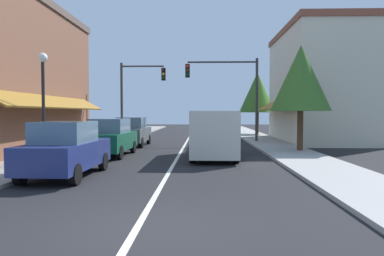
{
  "coord_description": "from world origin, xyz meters",
  "views": [
    {
      "loc": [
        1.18,
        -6.25,
        2.04
      ],
      "look_at": [
        0.54,
        14.36,
        1.18
      ],
      "focal_mm": 34.11,
      "sensor_mm": 36.0,
      "label": 1
    }
  ],
  "objects_px": {
    "parked_car_nearest_left": "(66,149)",
    "traffic_signal_mast_arm": "(232,85)",
    "traffic_signal_left_corner": "(136,89)",
    "street_lamp_left_near": "(43,89)",
    "tree_right_near": "(301,78)",
    "parked_car_second_left": "(110,137)",
    "van_in_lane": "(214,133)",
    "parked_car_third_left": "(132,132)",
    "tree_right_far": "(257,93)"
  },
  "relations": [
    {
      "from": "parked_car_nearest_left",
      "to": "tree_right_near",
      "type": "distance_m",
      "value": 12.26
    },
    {
      "from": "tree_right_near",
      "to": "tree_right_far",
      "type": "xyz_separation_m",
      "value": [
        -0.06,
        14.55,
        0.08
      ]
    },
    {
      "from": "parked_car_second_left",
      "to": "tree_right_near",
      "type": "xyz_separation_m",
      "value": [
        9.37,
        1.75,
        2.92
      ]
    },
    {
      "from": "van_in_lane",
      "to": "tree_right_near",
      "type": "xyz_separation_m",
      "value": [
        4.5,
        2.46,
        2.66
      ]
    },
    {
      "from": "parked_car_nearest_left",
      "to": "traffic_signal_mast_arm",
      "type": "relative_size",
      "value": 0.72
    },
    {
      "from": "traffic_signal_mast_arm",
      "to": "traffic_signal_left_corner",
      "type": "xyz_separation_m",
      "value": [
        -6.83,
        1.65,
        -0.14
      ]
    },
    {
      "from": "tree_right_far",
      "to": "parked_car_third_left",
      "type": "bearing_deg",
      "value": -130.1
    },
    {
      "from": "parked_car_second_left",
      "to": "tree_right_near",
      "type": "distance_m",
      "value": 9.97
    },
    {
      "from": "tree_right_near",
      "to": "tree_right_far",
      "type": "distance_m",
      "value": 14.55
    },
    {
      "from": "traffic_signal_mast_arm",
      "to": "parked_car_second_left",
      "type": "bearing_deg",
      "value": -129.27
    },
    {
      "from": "parked_car_second_left",
      "to": "tree_right_far",
      "type": "bearing_deg",
      "value": 61.69
    },
    {
      "from": "traffic_signal_mast_arm",
      "to": "tree_right_far",
      "type": "height_order",
      "value": "traffic_signal_mast_arm"
    },
    {
      "from": "tree_right_near",
      "to": "tree_right_far",
      "type": "bearing_deg",
      "value": 90.23
    },
    {
      "from": "traffic_signal_mast_arm",
      "to": "tree_right_far",
      "type": "relative_size",
      "value": 1.0
    },
    {
      "from": "tree_right_far",
      "to": "traffic_signal_mast_arm",
      "type": "bearing_deg",
      "value": -109.15
    },
    {
      "from": "van_in_lane",
      "to": "traffic_signal_left_corner",
      "type": "bearing_deg",
      "value": 118.49
    },
    {
      "from": "parked_car_second_left",
      "to": "street_lamp_left_near",
      "type": "xyz_separation_m",
      "value": [
        -1.65,
        -3.44,
        2.07
      ]
    },
    {
      "from": "parked_car_third_left",
      "to": "street_lamp_left_near",
      "type": "relative_size",
      "value": 0.96
    },
    {
      "from": "parked_car_third_left",
      "to": "tree_right_far",
      "type": "xyz_separation_m",
      "value": [
        9.3,
        11.04,
        3.01
      ]
    },
    {
      "from": "street_lamp_left_near",
      "to": "tree_right_near",
      "type": "xyz_separation_m",
      "value": [
        11.02,
        5.19,
        0.86
      ]
    },
    {
      "from": "traffic_signal_mast_arm",
      "to": "traffic_signal_left_corner",
      "type": "relative_size",
      "value": 1.01
    },
    {
      "from": "parked_car_third_left",
      "to": "tree_right_near",
      "type": "height_order",
      "value": "tree_right_near"
    },
    {
      "from": "parked_car_nearest_left",
      "to": "tree_right_near",
      "type": "relative_size",
      "value": 0.75
    },
    {
      "from": "parked_car_nearest_left",
      "to": "traffic_signal_mast_arm",
      "type": "distance_m",
      "value": 15.12
    },
    {
      "from": "traffic_signal_left_corner",
      "to": "street_lamp_left_near",
      "type": "distance_m",
      "value": 12.93
    },
    {
      "from": "parked_car_nearest_left",
      "to": "parked_car_second_left",
      "type": "distance_m",
      "value": 5.64
    },
    {
      "from": "parked_car_third_left",
      "to": "traffic_signal_left_corner",
      "type": "height_order",
      "value": "traffic_signal_left_corner"
    },
    {
      "from": "parked_car_second_left",
      "to": "van_in_lane",
      "type": "height_order",
      "value": "van_in_lane"
    },
    {
      "from": "street_lamp_left_near",
      "to": "van_in_lane",
      "type": "bearing_deg",
      "value": 22.78
    },
    {
      "from": "traffic_signal_mast_arm",
      "to": "tree_right_near",
      "type": "height_order",
      "value": "traffic_signal_mast_arm"
    },
    {
      "from": "van_in_lane",
      "to": "tree_right_far",
      "type": "relative_size",
      "value": 0.91
    },
    {
      "from": "parked_car_nearest_left",
      "to": "tree_right_near",
      "type": "bearing_deg",
      "value": 39.38
    },
    {
      "from": "street_lamp_left_near",
      "to": "parked_car_third_left",
      "type": "bearing_deg",
      "value": 79.17
    },
    {
      "from": "tree_right_near",
      "to": "parked_car_nearest_left",
      "type": "bearing_deg",
      "value": -141.62
    },
    {
      "from": "parked_car_third_left",
      "to": "van_in_lane",
      "type": "relative_size",
      "value": 0.79
    },
    {
      "from": "parked_car_nearest_left",
      "to": "parked_car_second_left",
      "type": "xyz_separation_m",
      "value": [
        -0.03,
        5.64,
        0.0
      ]
    },
    {
      "from": "parked_car_third_left",
      "to": "van_in_lane",
      "type": "height_order",
      "value": "van_in_lane"
    },
    {
      "from": "parked_car_nearest_left",
      "to": "traffic_signal_mast_arm",
      "type": "height_order",
      "value": "traffic_signal_mast_arm"
    },
    {
      "from": "traffic_signal_left_corner",
      "to": "street_lamp_left_near",
      "type": "relative_size",
      "value": 1.32
    },
    {
      "from": "traffic_signal_mast_arm",
      "to": "street_lamp_left_near",
      "type": "distance_m",
      "value": 13.8
    },
    {
      "from": "traffic_signal_left_corner",
      "to": "tree_right_far",
      "type": "xyz_separation_m",
      "value": [
        9.8,
        6.88,
        0.12
      ]
    },
    {
      "from": "parked_car_third_left",
      "to": "tree_right_far",
      "type": "distance_m",
      "value": 14.74
    },
    {
      "from": "parked_car_second_left",
      "to": "traffic_signal_left_corner",
      "type": "distance_m",
      "value": 9.86
    },
    {
      "from": "parked_car_nearest_left",
      "to": "street_lamp_left_near",
      "type": "distance_m",
      "value": 3.46
    },
    {
      "from": "parked_car_second_left",
      "to": "van_in_lane",
      "type": "xyz_separation_m",
      "value": [
        4.87,
        -0.7,
        0.27
      ]
    },
    {
      "from": "parked_car_third_left",
      "to": "tree_right_far",
      "type": "bearing_deg",
      "value": 50.68
    },
    {
      "from": "street_lamp_left_near",
      "to": "tree_right_near",
      "type": "distance_m",
      "value": 12.21
    },
    {
      "from": "parked_car_third_left",
      "to": "traffic_signal_mast_arm",
      "type": "relative_size",
      "value": 0.72
    },
    {
      "from": "traffic_signal_left_corner",
      "to": "tree_right_far",
      "type": "bearing_deg",
      "value": 35.09
    },
    {
      "from": "parked_car_nearest_left",
      "to": "parked_car_third_left",
      "type": "height_order",
      "value": "same"
    }
  ]
}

